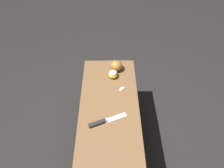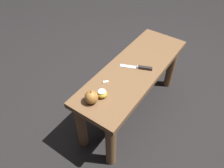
# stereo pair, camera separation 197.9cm
# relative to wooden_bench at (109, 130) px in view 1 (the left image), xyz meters

# --- Properties ---
(ground_plane) EXTENTS (8.00, 8.00, 0.00)m
(ground_plane) POSITION_rel_wooden_bench_xyz_m (0.00, 0.00, -0.39)
(ground_plane) COLOR black
(wooden_bench) EXTENTS (1.11, 0.38, 0.50)m
(wooden_bench) POSITION_rel_wooden_bench_xyz_m (0.00, 0.00, 0.00)
(wooden_bench) COLOR brown
(wooden_bench) RESTS_ON ground_plane
(knife) EXTENTS (0.12, 0.23, 0.02)m
(knife) POSITION_rel_wooden_bench_xyz_m (0.02, -0.04, 0.12)
(knife) COLOR silver
(knife) RESTS_ON wooden_bench
(apple_whole) EXTENTS (0.09, 0.09, 0.10)m
(apple_whole) POSITION_rel_wooden_bench_xyz_m (-0.44, 0.05, 0.16)
(apple_whole) COLOR #B27233
(apple_whole) RESTS_ON wooden_bench
(apple_cut) EXTENTS (0.07, 0.07, 0.05)m
(apple_cut) POSITION_rel_wooden_bench_xyz_m (-0.37, 0.03, 0.14)
(apple_cut) COLOR gold
(apple_cut) RESTS_ON wooden_bench
(apple_slice_near_knife) EXTENTS (0.04, 0.04, 0.01)m
(apple_slice_near_knife) POSITION_rel_wooden_bench_xyz_m (-0.25, 0.09, 0.12)
(apple_slice_near_knife) COLOR silver
(apple_slice_near_knife) RESTS_ON wooden_bench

